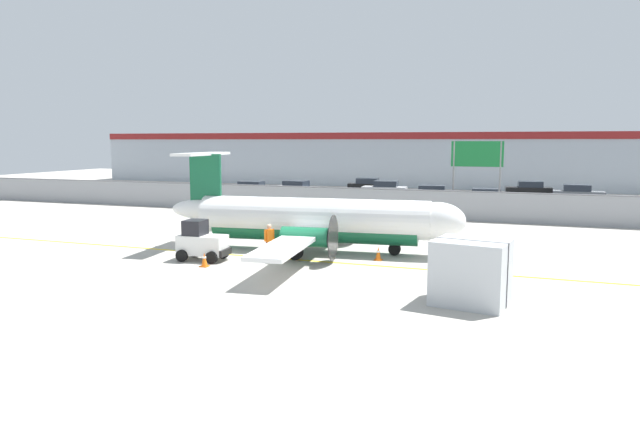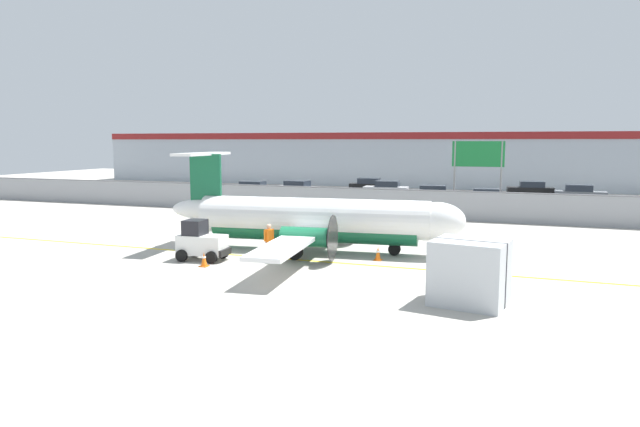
% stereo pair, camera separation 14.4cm
% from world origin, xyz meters
% --- Properties ---
extents(ground_plane, '(140.00, 140.00, 0.01)m').
position_xyz_m(ground_plane, '(0.00, 2.00, 0.00)').
color(ground_plane, '#ADA89E').
extents(perimeter_fence, '(98.00, 0.10, 2.10)m').
position_xyz_m(perimeter_fence, '(0.00, 18.00, 1.12)').
color(perimeter_fence, gray).
rests_on(perimeter_fence, ground).
extents(parking_lot_strip, '(98.00, 17.00, 0.12)m').
position_xyz_m(parking_lot_strip, '(0.00, 29.50, 0.06)').
color(parking_lot_strip, '#38383A').
rests_on(parking_lot_strip, ground).
extents(background_building, '(91.00, 8.10, 6.50)m').
position_xyz_m(background_building, '(0.00, 47.99, 3.26)').
color(background_building, '#A8B2BC').
rests_on(background_building, ground).
extents(commuter_airplane, '(15.21, 16.08, 4.92)m').
position_xyz_m(commuter_airplane, '(0.09, 4.22, 1.60)').
color(commuter_airplane, white).
rests_on(commuter_airplane, ground).
extents(baggage_tug, '(2.40, 1.51, 1.88)m').
position_xyz_m(baggage_tug, '(-4.35, 0.45, 0.86)').
color(baggage_tug, silver).
rests_on(baggage_tug, ground).
extents(ground_crew_worker, '(0.47, 0.51, 1.70)m').
position_xyz_m(ground_crew_worker, '(-1.37, 1.51, 0.95)').
color(ground_crew_worker, '#191E4C').
rests_on(ground_crew_worker, ground).
extents(cargo_container, '(2.70, 2.37, 2.20)m').
position_xyz_m(cargo_container, '(8.09, -2.72, 1.10)').
color(cargo_container, '#B7BCC1').
rests_on(cargo_container, ground).
extents(traffic_cone_near_left, '(0.36, 0.36, 0.64)m').
position_xyz_m(traffic_cone_near_left, '(3.43, 3.16, 0.31)').
color(traffic_cone_near_left, orange).
rests_on(traffic_cone_near_left, ground).
extents(traffic_cone_near_right, '(0.36, 0.36, 0.64)m').
position_xyz_m(traffic_cone_near_right, '(-3.49, -0.73, 0.31)').
color(traffic_cone_near_right, orange).
rests_on(traffic_cone_near_right, ground).
extents(parked_car_0, '(4.25, 2.11, 1.58)m').
position_xyz_m(parked_car_0, '(-14.89, 26.55, 0.89)').
color(parked_car_0, slate).
rests_on(parked_car_0, parking_lot_strip).
extents(parked_car_1, '(4.36, 2.36, 1.58)m').
position_xyz_m(parked_car_1, '(-11.13, 28.62, 0.89)').
color(parked_car_1, silver).
rests_on(parked_car_1, parking_lot_strip).
extents(parked_car_2, '(4.35, 2.33, 1.58)m').
position_xyz_m(parked_car_2, '(-5.43, 34.78, 0.89)').
color(parked_car_2, black).
rests_on(parked_car_2, parking_lot_strip).
extents(parked_car_3, '(4.29, 2.20, 1.58)m').
position_xyz_m(parked_car_3, '(-2.89, 31.30, 0.89)').
color(parked_car_3, silver).
rests_on(parked_car_3, parking_lot_strip).
extents(parked_car_4, '(4.35, 2.34, 1.58)m').
position_xyz_m(parked_car_4, '(2.08, 27.29, 0.89)').
color(parked_car_4, slate).
rests_on(parked_car_4, parking_lot_strip).
extents(parked_car_5, '(4.35, 2.33, 1.58)m').
position_xyz_m(parked_car_5, '(6.71, 25.49, 0.89)').
color(parked_car_5, black).
rests_on(parked_car_5, parking_lot_strip).
extents(parked_car_6, '(4.34, 2.31, 1.58)m').
position_xyz_m(parked_car_6, '(10.16, 35.41, 0.89)').
color(parked_car_6, black).
rests_on(parked_car_6, parking_lot_strip).
extents(parked_car_7, '(4.23, 2.07, 1.58)m').
position_xyz_m(parked_car_7, '(14.22, 32.33, 0.89)').
color(parked_car_7, slate).
rests_on(parked_car_7, parking_lot_strip).
extents(highway_sign, '(3.60, 0.14, 5.50)m').
position_xyz_m(highway_sign, '(6.48, 19.56, 4.14)').
color(highway_sign, slate).
rests_on(highway_sign, ground).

